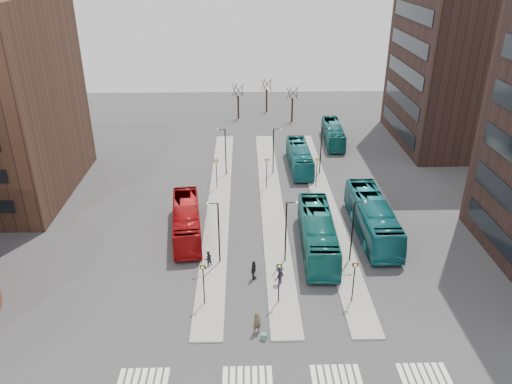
{
  "coord_description": "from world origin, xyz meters",
  "views": [
    {
      "loc": [
        -1.04,
        -20.62,
        25.89
      ],
      "look_at": [
        0.04,
        22.57,
        5.0
      ],
      "focal_mm": 35.0,
      "sensor_mm": 36.0,
      "label": 1
    }
  ],
  "objects_px": {
    "teal_bus_d": "(333,134)",
    "commuter_b": "(254,270)",
    "suitcase": "(264,336)",
    "teal_bus_a": "(317,233)",
    "teal_bus_c": "(372,217)",
    "commuter_a": "(208,259)",
    "teal_bus_b": "(299,157)",
    "commuter_c": "(279,276)",
    "traveller": "(257,323)",
    "red_bus": "(186,220)"
  },
  "relations": [
    {
      "from": "teal_bus_d",
      "to": "commuter_b",
      "type": "bearing_deg",
      "value": -107.7
    },
    {
      "from": "suitcase",
      "to": "teal_bus_a",
      "type": "bearing_deg",
      "value": 84.75
    },
    {
      "from": "teal_bus_c",
      "to": "commuter_a",
      "type": "xyz_separation_m",
      "value": [
        -16.16,
        -5.56,
        -1.02
      ]
    },
    {
      "from": "commuter_a",
      "to": "commuter_b",
      "type": "distance_m",
      "value": 4.56
    },
    {
      "from": "commuter_b",
      "to": "suitcase",
      "type": "bearing_deg",
      "value": -154.34
    },
    {
      "from": "teal_bus_b",
      "to": "commuter_c",
      "type": "xyz_separation_m",
      "value": [
        -4.33,
        -25.54,
        -0.62
      ]
    },
    {
      "from": "teal_bus_b",
      "to": "commuter_c",
      "type": "height_order",
      "value": "teal_bus_b"
    },
    {
      "from": "teal_bus_d",
      "to": "traveller",
      "type": "bearing_deg",
      "value": -104.4
    },
    {
      "from": "suitcase",
      "to": "commuter_a",
      "type": "height_order",
      "value": "commuter_a"
    },
    {
      "from": "commuter_b",
      "to": "red_bus",
      "type": "bearing_deg",
      "value": 61.22
    },
    {
      "from": "commuter_b",
      "to": "commuter_c",
      "type": "relative_size",
      "value": 1.02
    },
    {
      "from": "red_bus",
      "to": "teal_bus_b",
      "type": "height_order",
      "value": "red_bus"
    },
    {
      "from": "traveller",
      "to": "commuter_b",
      "type": "xyz_separation_m",
      "value": [
        -0.11,
        6.84,
        -0.03
      ]
    },
    {
      "from": "teal_bus_c",
      "to": "suitcase",
      "type": "bearing_deg",
      "value": -127.67
    },
    {
      "from": "commuter_a",
      "to": "commuter_b",
      "type": "bearing_deg",
      "value": 132.52
    },
    {
      "from": "commuter_b",
      "to": "commuter_a",
      "type": "bearing_deg",
      "value": 85.04
    },
    {
      "from": "traveller",
      "to": "commuter_a",
      "type": "bearing_deg",
      "value": 88.48
    },
    {
      "from": "commuter_a",
      "to": "commuter_c",
      "type": "height_order",
      "value": "commuter_c"
    },
    {
      "from": "teal_bus_a",
      "to": "suitcase",
      "type": "bearing_deg",
      "value": -112.36
    },
    {
      "from": "suitcase",
      "to": "teal_bus_c",
      "type": "distance_m",
      "value": 19.1
    },
    {
      "from": "traveller",
      "to": "commuter_a",
      "type": "xyz_separation_m",
      "value": [
        -4.2,
        8.86,
        -0.14
      ]
    },
    {
      "from": "red_bus",
      "to": "commuter_b",
      "type": "bearing_deg",
      "value": -56.82
    },
    {
      "from": "teal_bus_d",
      "to": "commuter_c",
      "type": "xyz_separation_m",
      "value": [
        -10.34,
        -34.97,
        -0.57
      ]
    },
    {
      "from": "commuter_a",
      "to": "teal_bus_b",
      "type": "bearing_deg",
      "value": -136.32
    },
    {
      "from": "teal_bus_c",
      "to": "red_bus",
      "type": "bearing_deg",
      "value": 178.58
    },
    {
      "from": "suitcase",
      "to": "teal_bus_c",
      "type": "xyz_separation_m",
      "value": [
        11.5,
        15.17,
        1.56
      ]
    },
    {
      "from": "teal_bus_c",
      "to": "commuter_a",
      "type": "bearing_deg",
      "value": -161.52
    },
    {
      "from": "teal_bus_a",
      "to": "teal_bus_c",
      "type": "height_order",
      "value": "teal_bus_c"
    },
    {
      "from": "teal_bus_a",
      "to": "commuter_c",
      "type": "relative_size",
      "value": 7.03
    },
    {
      "from": "red_bus",
      "to": "teal_bus_c",
      "type": "xyz_separation_m",
      "value": [
        18.67,
        -0.29,
        0.26
      ]
    },
    {
      "from": "suitcase",
      "to": "teal_bus_d",
      "type": "bearing_deg",
      "value": 93.18
    },
    {
      "from": "teal_bus_d",
      "to": "traveller",
      "type": "distance_m",
      "value": 42.79
    },
    {
      "from": "teal_bus_c",
      "to": "commuter_c",
      "type": "height_order",
      "value": "teal_bus_c"
    },
    {
      "from": "red_bus",
      "to": "commuter_b",
      "type": "distance_m",
      "value": 10.29
    },
    {
      "from": "teal_bus_b",
      "to": "red_bus",
      "type": "bearing_deg",
      "value": -128.85
    },
    {
      "from": "teal_bus_d",
      "to": "commuter_a",
      "type": "distance_m",
      "value": 36.14
    },
    {
      "from": "suitcase",
      "to": "teal_bus_a",
      "type": "height_order",
      "value": "teal_bus_a"
    },
    {
      "from": "suitcase",
      "to": "traveller",
      "type": "distance_m",
      "value": 1.11
    },
    {
      "from": "suitcase",
      "to": "teal_bus_b",
      "type": "relative_size",
      "value": 0.05
    },
    {
      "from": "teal_bus_b",
      "to": "traveller",
      "type": "relative_size",
      "value": 5.8
    },
    {
      "from": "teal_bus_a",
      "to": "commuter_c",
      "type": "bearing_deg",
      "value": -123.43
    },
    {
      "from": "teal_bus_a",
      "to": "commuter_b",
      "type": "relative_size",
      "value": 6.88
    },
    {
      "from": "red_bus",
      "to": "teal_bus_a",
      "type": "height_order",
      "value": "teal_bus_a"
    },
    {
      "from": "red_bus",
      "to": "commuter_a",
      "type": "relative_size",
      "value": 7.04
    },
    {
      "from": "teal_bus_b",
      "to": "commuter_b",
      "type": "bearing_deg",
      "value": -105.68
    },
    {
      "from": "teal_bus_d",
      "to": "commuter_c",
      "type": "height_order",
      "value": "teal_bus_d"
    },
    {
      "from": "teal_bus_a",
      "to": "teal_bus_c",
      "type": "relative_size",
      "value": 0.95
    },
    {
      "from": "commuter_a",
      "to": "commuter_b",
      "type": "relative_size",
      "value": 0.88
    },
    {
      "from": "commuter_c",
      "to": "commuter_a",
      "type": "bearing_deg",
      "value": -71.75
    },
    {
      "from": "commuter_a",
      "to": "commuter_b",
      "type": "height_order",
      "value": "commuter_b"
    }
  ]
}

